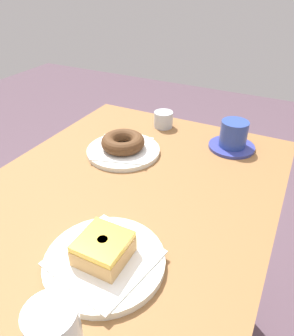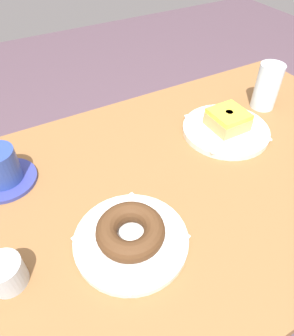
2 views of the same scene
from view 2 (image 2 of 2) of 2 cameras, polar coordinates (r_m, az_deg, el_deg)
The scene contains 11 objects.
ground_plane at distance 1.34m, azimuth 5.91°, elevation -23.74°, with size 6.00×6.00×0.00m, color #513D48.
table at distance 0.78m, azimuth 9.31°, elevation -5.39°, with size 1.03×0.68×0.75m.
plate_glazed_square at distance 0.82m, azimuth 14.17°, elevation 6.73°, with size 0.22×0.22×0.02m, color silver.
napkin_glazed_square at distance 0.81m, azimuth 14.28°, elevation 7.24°, with size 0.16×0.16×0.00m, color white.
donut_glazed_square at distance 0.80m, azimuth 14.58°, elevation 8.59°, with size 0.08×0.08×0.04m.
plate_chocolate_ring at distance 0.57m, azimuth -2.94°, elevation -13.03°, with size 0.21×0.21×0.01m, color silver.
napkin_chocolate_ring at distance 0.57m, azimuth -2.97°, elevation -12.59°, with size 0.15×0.15×0.00m, color white.
donut_chocolate_ring at distance 0.55m, azimuth -3.04°, elevation -11.42°, with size 0.12×0.12×0.04m, color #4A2E18.
water_glass at distance 0.93m, azimuth 21.14°, elevation 13.75°, with size 0.06×0.06×0.12m, color silver.
coffee_cup at distance 0.71m, azimuth -25.19°, elevation -0.16°, with size 0.13×0.13×0.08m.
sugar_jar at distance 0.56m, azimuth -24.47°, elevation -17.15°, with size 0.06×0.06×0.05m, color #ACB5BE.
Camera 2 is at (-0.35, -0.38, 1.23)m, focal length 33.30 mm.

